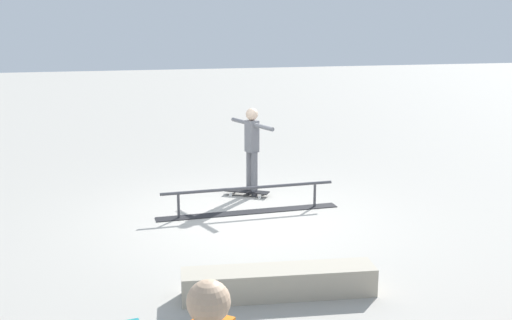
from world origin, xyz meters
name	(u,v)px	position (x,y,z in m)	size (l,w,h in m)	color
ground_plane	(248,218)	(0.00, 0.00, 0.00)	(60.00, 60.00, 0.00)	#ADA89E
grind_rail	(249,201)	(-0.08, -0.30, 0.19)	(3.05, 0.31, 0.44)	black
skate_ledge	(279,282)	(0.30, 2.80, 0.17)	(2.23, 0.41, 0.33)	#B2A893
skater_main	(252,145)	(-0.38, -1.30, 0.92)	(0.50, 1.23, 1.58)	slate
skateboard_main	(247,192)	(-0.28, -1.27, 0.07)	(0.79, 0.58, 0.09)	black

